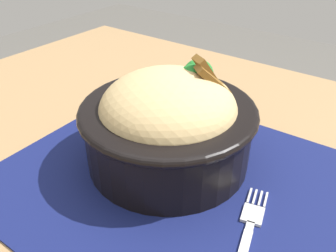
% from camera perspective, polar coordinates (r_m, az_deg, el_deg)
% --- Properties ---
extents(table, '(1.09, 0.82, 0.75)m').
position_cam_1_polar(table, '(0.47, 2.52, -16.10)').
color(table, '#99754C').
rests_on(table, ground_plane).
extents(placemat, '(0.43, 0.36, 0.00)m').
position_cam_1_polar(placemat, '(0.42, 1.88, -9.20)').
color(placemat, '#11194C').
rests_on(placemat, table).
extents(bowl, '(0.22, 0.22, 0.13)m').
position_cam_1_polar(bowl, '(0.42, 0.10, 0.84)').
color(bowl, black).
rests_on(bowl, placemat).
extents(fork, '(0.05, 0.13, 0.00)m').
position_cam_1_polar(fork, '(0.37, 13.30, -16.02)').
color(fork, silver).
rests_on(fork, placemat).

